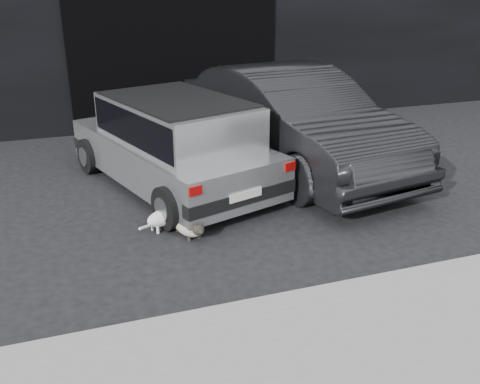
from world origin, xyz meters
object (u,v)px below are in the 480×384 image
object	(u,v)px
silver_hatchback	(174,139)
cat_siamese	(189,227)
cat_white	(167,216)
second_car	(291,120)

from	to	relation	value
silver_hatchback	cat_siamese	distance (m)	1.73
silver_hatchback	cat_white	bearing A→B (deg)	-124.50
second_car	cat_white	xyz separation A→B (m)	(-2.29, -1.55, -0.61)
silver_hatchback	cat_siamese	bearing A→B (deg)	-114.54
second_car	cat_white	distance (m)	2.83
cat_siamese	cat_white	distance (m)	0.36
silver_hatchback	second_car	distance (m)	1.90
cat_siamese	cat_white	world-z (taller)	cat_white
second_car	cat_siamese	world-z (taller)	second_car
cat_siamese	cat_white	size ratio (longest dim) A/B	1.14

